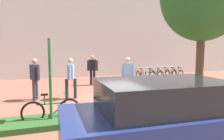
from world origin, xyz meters
TOP-DOWN VIEW (x-y plane):
  - ground_plane at (0.00, 0.00)m, footprint 60.00×60.00m
  - building_facade at (0.00, 8.12)m, footprint 28.00×1.20m
  - planter_strip at (-0.30, -1.95)m, footprint 7.00×1.10m
  - parking_sign_post at (-2.39, -1.95)m, footprint 0.08×0.36m
  - bike_at_sign at (-2.37, -1.78)m, footprint 1.68×0.42m
  - bike_rack_cluster at (5.17, 4.80)m, footprint 3.75×1.79m
  - bollard_steel at (2.86, 2.67)m, footprint 0.16×0.16m
  - person_casual_tan at (-1.44, 0.92)m, footprint 0.50×0.59m
  - person_shirt_blue at (1.10, 0.81)m, footprint 0.59×0.34m
  - person_suited_dark at (-2.87, 1.18)m, footprint 0.40×0.55m
  - person_suited_navy at (0.19, 3.84)m, footprint 0.59×0.36m
  - car_navy_sedan at (-0.27, -4.54)m, footprint 4.37×2.17m

SIDE VIEW (x-z plane):
  - ground_plane at x=0.00m, z-range 0.00..0.00m
  - planter_strip at x=-0.30m, z-range 0.00..0.16m
  - bike_rack_cluster at x=5.17m, z-range -0.07..0.76m
  - bike_at_sign at x=-2.37m, z-range -0.08..0.78m
  - bollard_steel at x=2.86m, z-range 0.00..0.90m
  - car_navy_sedan at x=-0.27m, z-range -0.01..1.53m
  - person_casual_tan at x=-1.44m, z-range 0.12..1.84m
  - person_shirt_blue at x=1.10m, z-range 0.12..1.84m
  - person_suited_dark at x=-2.87m, z-range 0.12..1.84m
  - person_suited_navy at x=0.19m, z-range 0.12..1.84m
  - parking_sign_post at x=-2.39m, z-range 0.37..2.79m
  - building_facade at x=0.00m, z-range 0.00..10.00m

